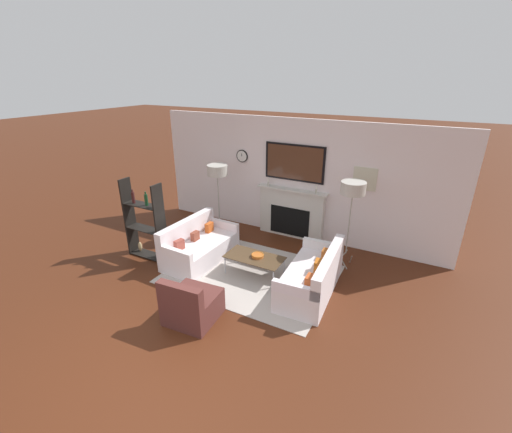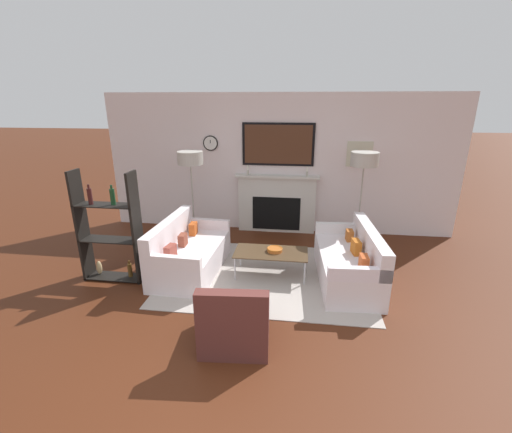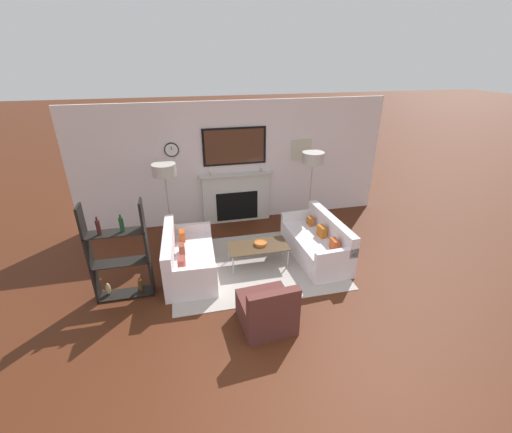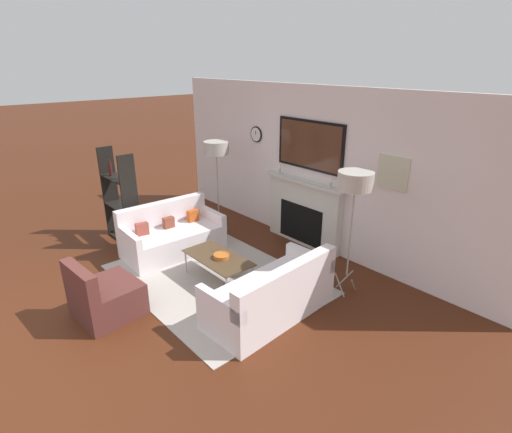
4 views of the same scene
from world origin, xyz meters
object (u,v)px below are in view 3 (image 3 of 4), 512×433
at_px(decorative_bowl, 261,243).
at_px(floor_lamp_right, 313,159).
at_px(couch_left, 187,259).
at_px(armchair, 267,311).
at_px(coffee_table, 258,247).
at_px(floor_lamp_left, 164,171).
at_px(shelf_unit, 119,255).
at_px(couch_right, 317,243).

relative_size(decorative_bowl, floor_lamp_right, 0.13).
bearing_deg(couch_left, armchair, -56.46).
relative_size(coffee_table, floor_lamp_left, 0.64).
relative_size(armchair, floor_lamp_left, 0.47).
bearing_deg(armchair, floor_lamp_right, 58.65).
bearing_deg(shelf_unit, floor_lamp_right, 22.80).
bearing_deg(armchair, couch_right, 48.36).
relative_size(floor_lamp_left, floor_lamp_right, 0.97).
relative_size(couch_left, floor_lamp_left, 0.96).
height_order(armchair, decorative_bowl, armchair).
relative_size(armchair, floor_lamp_right, 0.45).
relative_size(decorative_bowl, floor_lamp_left, 0.14).
height_order(couch_left, armchair, couch_left).
height_order(couch_left, shelf_unit, shelf_unit).
bearing_deg(couch_left, floor_lamp_left, 102.87).
bearing_deg(coffee_table, shelf_unit, -169.84).
relative_size(couch_left, shelf_unit, 1.00).
bearing_deg(decorative_bowl, floor_lamp_left, 144.88).
bearing_deg(floor_lamp_left, shelf_unit, -115.49).
distance_m(armchair, decorative_bowl, 1.65).
distance_m(couch_left, coffee_table, 1.29).
bearing_deg(couch_right, floor_lamp_left, 156.59).
xyz_separation_m(armchair, floor_lamp_right, (1.68, 2.75, 1.34)).
xyz_separation_m(armchair, decorative_bowl, (0.30, 1.62, 0.15)).
xyz_separation_m(floor_lamp_left, floor_lamp_right, (2.99, -0.00, 0.04)).
bearing_deg(floor_lamp_left, couch_right, -23.41).
distance_m(couch_right, coffee_table, 1.16).
relative_size(armchair, shelf_unit, 0.48).
relative_size(couch_left, floor_lamp_right, 0.94).
xyz_separation_m(couch_right, coffee_table, (-1.16, 0.02, 0.07)).
distance_m(coffee_table, decorative_bowl, 0.08).
bearing_deg(couch_left, couch_right, -0.00).
bearing_deg(floor_lamp_left, decorative_bowl, -35.12).
bearing_deg(couch_right, couch_left, 180.00).
distance_m(couch_right, decorative_bowl, 1.11).
height_order(couch_right, floor_lamp_right, floor_lamp_right).
xyz_separation_m(couch_right, floor_lamp_left, (-2.72, 1.18, 1.27)).
relative_size(couch_left, coffee_table, 1.50).
height_order(couch_left, coffee_table, couch_left).
xyz_separation_m(decorative_bowl, floor_lamp_right, (1.38, 1.13, 1.19)).
height_order(floor_lamp_left, floor_lamp_right, floor_lamp_right).
height_order(couch_right, armchair, couch_right).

